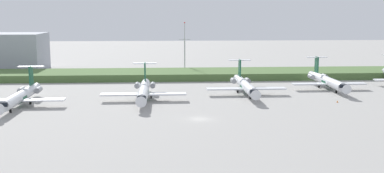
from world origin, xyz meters
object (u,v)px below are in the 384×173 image
(regional_jet_fourth, at_px, (245,85))
(safety_cone_front_marker, at_px, (337,101))
(regional_jet_third, at_px, (144,91))
(antenna_mast, at_px, (185,51))
(regional_jet_second, at_px, (20,96))
(regional_jet_fifth, at_px, (327,81))

(regional_jet_fourth, xyz_separation_m, safety_cone_front_marker, (22.06, -14.07, -2.26))
(regional_jet_third, bearing_deg, safety_cone_front_marker, -7.66)
(antenna_mast, bearing_deg, regional_jet_fourth, -73.02)
(regional_jet_second, distance_m, safety_cone_front_marker, 82.00)
(regional_jet_third, height_order, safety_cone_front_marker, regional_jet_third)
(safety_cone_front_marker, bearing_deg, regional_jet_second, 179.68)
(regional_jet_second, xyz_separation_m, safety_cone_front_marker, (81.97, -0.46, -2.26))
(regional_jet_fifth, xyz_separation_m, safety_cone_front_marker, (-4.82, -21.49, -2.26))
(regional_jet_fourth, bearing_deg, safety_cone_front_marker, -32.53)
(regional_jet_third, distance_m, safety_cone_front_marker, 51.61)
(regional_jet_second, bearing_deg, safety_cone_front_marker, -0.32)
(regional_jet_third, distance_m, regional_jet_fifth, 57.80)
(safety_cone_front_marker, bearing_deg, regional_jet_fourth, 147.47)
(regional_jet_fifth, bearing_deg, regional_jet_third, -165.35)
(regional_jet_third, height_order, antenna_mast, antenna_mast)
(regional_jet_second, height_order, regional_jet_fourth, same)
(regional_jet_fifth, relative_size, safety_cone_front_marker, 56.36)
(regional_jet_second, bearing_deg, antenna_mast, 55.01)
(regional_jet_second, xyz_separation_m, antenna_mast, (44.61, 63.73, 5.70))
(regional_jet_second, bearing_deg, regional_jet_third, 11.74)
(regional_jet_fifth, bearing_deg, antenna_mast, 134.66)
(regional_jet_third, distance_m, antenna_mast, 59.21)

